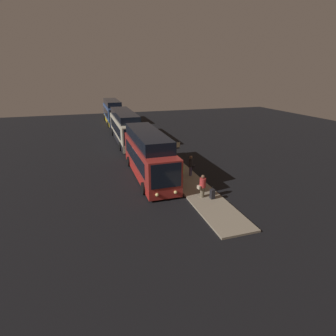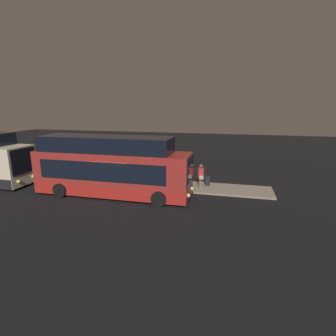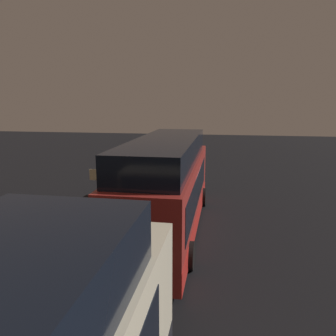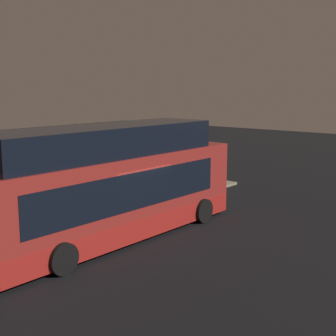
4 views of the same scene
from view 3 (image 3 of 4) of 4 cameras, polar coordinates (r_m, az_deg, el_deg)
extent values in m
plane|color=black|center=(14.04, 0.64, -10.29)|extent=(80.00, 80.00, 0.00)
cube|color=gray|center=(14.70, -10.45, -9.20)|extent=(20.00, 2.45, 0.13)
cube|color=maroon|center=(13.33, -0.01, -4.60)|extent=(10.06, 2.43, 2.71)
cube|color=#B2231E|center=(13.65, -0.01, -8.66)|extent=(10.01, 2.45, 0.70)
cube|color=black|center=(13.01, -0.19, -3.52)|extent=(8.25, 2.46, 1.19)
cube|color=black|center=(18.11, 2.68, 0.96)|extent=(0.06, 2.14, 1.74)
sphere|color=#F9E58C|center=(18.50, 0.60, -2.90)|extent=(0.24, 0.24, 0.24)
sphere|color=#F9E58C|center=(18.35, 4.72, -3.07)|extent=(0.24, 0.24, 0.24)
cylinder|color=black|center=(17.07, -2.10, -4.68)|extent=(0.91, 0.30, 0.91)
cylinder|color=black|center=(16.77, 6.08, -5.05)|extent=(0.91, 0.30, 0.91)
cylinder|color=black|center=(11.16, -9.15, -13.90)|extent=(0.91, 0.30, 0.91)
cylinder|color=black|center=(10.68, 3.73, -14.99)|extent=(0.91, 0.30, 0.91)
cube|color=black|center=(12.55, -0.32, 3.00)|extent=(8.55, 2.23, 0.97)
cube|color=black|center=(7.06, -9.67, -16.27)|extent=(0.06, 2.19, 1.77)
sphere|color=#F9E58C|center=(7.99, -14.34, -23.99)|extent=(0.24, 0.24, 0.24)
sphere|color=#F9E58C|center=(7.61, -3.84, -25.64)|extent=(0.24, 0.24, 0.24)
cylinder|color=#4C476B|center=(15.68, -11.30, -6.08)|extent=(0.35, 0.35, 0.81)
cylinder|color=#262628|center=(15.48, -11.41, -3.41)|extent=(0.50, 0.50, 0.70)
sphere|color=brown|center=(15.36, -11.48, -1.67)|extent=(0.26, 0.26, 0.26)
cube|color=black|center=(15.81, -11.70, -4.24)|extent=(0.29, 0.30, 0.24)
cylinder|color=#6B604C|center=(16.44, -5.64, -5.18)|extent=(0.29, 0.29, 0.76)
cylinder|color=#8CB766|center=(16.25, -5.69, -2.79)|extent=(0.42, 0.42, 0.66)
sphere|color=brown|center=(16.14, -5.72, -1.24)|extent=(0.25, 0.25, 0.25)
cube|color=#598C59|center=(16.06, -5.68, -4.00)|extent=(0.21, 0.31, 0.24)
cylinder|color=#6B604C|center=(19.20, -4.81, -2.71)|extent=(0.37, 0.37, 0.76)
cylinder|color=#BF3333|center=(19.04, -4.85, -0.65)|extent=(0.53, 0.53, 0.66)
sphere|color=brown|center=(18.95, -4.87, 0.69)|extent=(0.25, 0.25, 0.25)
cube|color=beige|center=(19.10, -3.88, -1.45)|extent=(0.31, 0.20, 0.24)
cube|color=black|center=(19.77, -6.11, -2.43)|extent=(0.34, 0.27, 0.69)
cylinder|color=black|center=(19.66, -6.14, -1.12)|extent=(0.02, 0.02, 0.24)
cylinder|color=#4C4C51|center=(13.46, -11.89, -5.28)|extent=(0.10, 0.10, 2.51)
cube|color=beige|center=(13.21, -12.07, -1.17)|extent=(0.04, 0.71, 0.44)
camera|label=1|loc=(33.53, 14.78, 16.57)|focal=28.00mm
camera|label=2|loc=(23.78, 43.10, 9.73)|focal=28.00mm
camera|label=4|loc=(9.30, 86.72, -0.18)|focal=50.00mm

